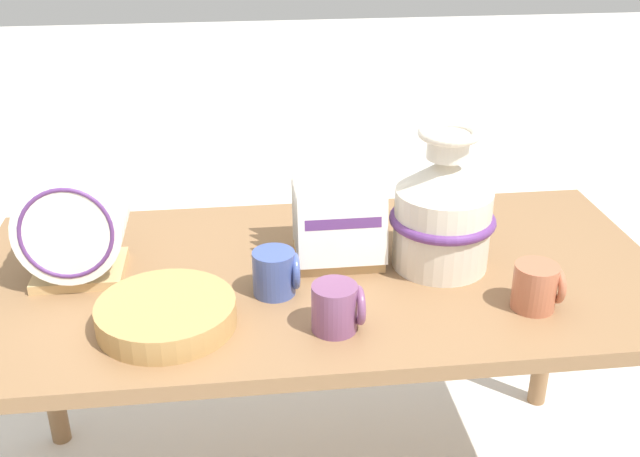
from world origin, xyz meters
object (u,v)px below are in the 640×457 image
object	(u,v)px
ceramic_vase	(444,210)
dish_rack_square_plates	(338,225)
wicker_charger_stack	(166,314)
mug_terracotta_glaze	(537,286)
dish_rack_round_plates	(74,233)
mug_cobalt_glaze	(276,273)
mug_plum_glaze	(339,307)

from	to	relation	value
ceramic_vase	dish_rack_square_plates	size ratio (longest dim) A/B	1.46
wicker_charger_stack	mug_terracotta_glaze	xyz separation A→B (m)	(0.77, -0.02, 0.02)
dish_rack_round_plates	mug_cobalt_glaze	xyz separation A→B (m)	(0.44, -0.13, -0.06)
wicker_charger_stack	dish_rack_round_plates	bearing A→B (deg)	132.62
dish_rack_round_plates	mug_terracotta_glaze	xyz separation A→B (m)	(0.98, -0.25, -0.06)
mug_cobalt_glaze	mug_terracotta_glaze	xyz separation A→B (m)	(0.54, -0.12, 0.00)
mug_plum_glaze	ceramic_vase	bearing A→B (deg)	40.88
ceramic_vase	dish_rack_round_plates	xyz separation A→B (m)	(-0.83, 0.04, -0.03)
ceramic_vase	wicker_charger_stack	xyz separation A→B (m)	(-0.62, -0.18, -0.11)
dish_rack_square_plates	ceramic_vase	bearing A→B (deg)	-15.18
ceramic_vase	wicker_charger_stack	world-z (taller)	ceramic_vase
dish_rack_round_plates	mug_cobalt_glaze	bearing A→B (deg)	-15.85
dish_rack_round_plates	dish_rack_square_plates	world-z (taller)	dish_rack_round_plates
ceramic_vase	mug_cobalt_glaze	xyz separation A→B (m)	(-0.39, -0.08, -0.09)
dish_rack_round_plates	ceramic_vase	bearing A→B (deg)	-3.10
ceramic_vase	mug_plum_glaze	xyz separation A→B (m)	(-0.27, -0.24, -0.09)
ceramic_vase	mug_terracotta_glaze	world-z (taller)	ceramic_vase
dish_rack_square_plates	mug_plum_glaze	xyz separation A→B (m)	(-0.04, -0.30, -0.04)
mug_cobalt_glaze	mug_plum_glaze	xyz separation A→B (m)	(0.12, -0.16, 0.00)
wicker_charger_stack	mug_cobalt_glaze	world-z (taller)	mug_cobalt_glaze
wicker_charger_stack	mug_plum_glaze	size ratio (longest dim) A/B	2.81
dish_rack_round_plates	mug_plum_glaze	distance (m)	0.63
dish_rack_square_plates	mug_cobalt_glaze	xyz separation A→B (m)	(-0.16, -0.14, -0.04)
ceramic_vase	dish_rack_round_plates	world-z (taller)	ceramic_vase
wicker_charger_stack	mug_terracotta_glaze	bearing A→B (deg)	-1.63
mug_cobalt_glaze	mug_plum_glaze	world-z (taller)	same
ceramic_vase	mug_cobalt_glaze	distance (m)	0.41
dish_rack_round_plates	wicker_charger_stack	xyz separation A→B (m)	(0.21, -0.23, -0.08)
wicker_charger_stack	mug_cobalt_glaze	xyz separation A→B (m)	(0.23, 0.10, 0.02)
ceramic_vase	dish_rack_square_plates	bearing A→B (deg)	164.82
dish_rack_square_plates	mug_plum_glaze	distance (m)	0.30
dish_rack_square_plates	mug_terracotta_glaze	world-z (taller)	dish_rack_square_plates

